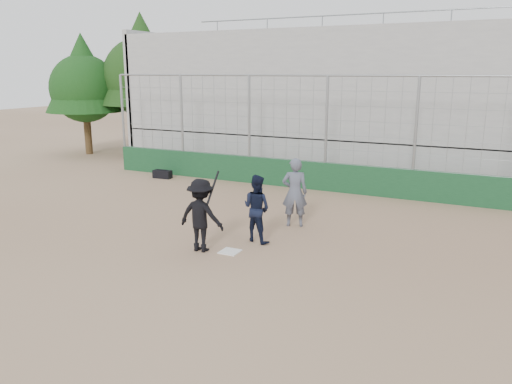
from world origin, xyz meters
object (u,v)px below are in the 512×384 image
at_px(equipment_bag, 162,174).
at_px(batter_at_plate, 201,215).
at_px(catcher_crouched, 257,219).
at_px(umpire, 295,196).

bearing_deg(equipment_bag, batter_at_plate, -47.63).
bearing_deg(equipment_bag, catcher_crouched, -37.94).
height_order(batter_at_plate, umpire, batter_at_plate).
xyz_separation_m(catcher_crouched, umpire, (0.37, 1.61, 0.28)).
bearing_deg(catcher_crouched, batter_at_plate, -127.58).
relative_size(umpire, equipment_bag, 2.22).
height_order(batter_at_plate, catcher_crouched, batter_at_plate).
distance_m(umpire, equipment_bag, 7.95).
relative_size(batter_at_plate, equipment_bag, 2.46).
distance_m(batter_at_plate, umpire, 3.03).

